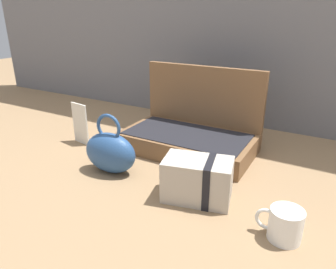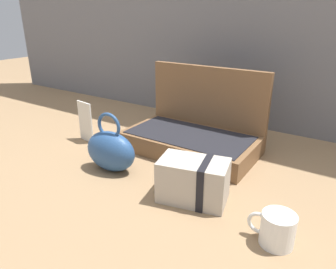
{
  "view_description": "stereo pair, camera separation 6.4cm",
  "coord_description": "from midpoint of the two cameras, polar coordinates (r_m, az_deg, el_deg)",
  "views": [
    {
      "loc": [
        0.47,
        -0.86,
        0.51
      ],
      "look_at": [
        -0.01,
        -0.02,
        0.13
      ],
      "focal_mm": 33.37,
      "sensor_mm": 36.0,
      "label": 1
    },
    {
      "loc": [
        0.53,
        -0.83,
        0.51
      ],
      "look_at": [
        -0.01,
        -0.02,
        0.13
      ],
      "focal_mm": 33.37,
      "sensor_mm": 36.0,
      "label": 2
    }
  ],
  "objects": [
    {
      "name": "info_card_left",
      "position": [
        1.33,
        -16.92,
        1.93
      ],
      "size": [
        0.09,
        0.02,
        0.17
      ],
      "primitive_type": "cube",
      "rotation": [
        0.0,
        0.0,
        -0.16
      ],
      "color": "silver",
      "rests_on": "ground_plane"
    },
    {
      "name": "cream_toiletry_bag",
      "position": [
        0.9,
        3.58,
        -8.27
      ],
      "size": [
        0.21,
        0.15,
        0.13
      ],
      "color": "#B2A899",
      "rests_on": "ground_plane"
    },
    {
      "name": "coffee_mug",
      "position": [
        0.8,
        18.34,
        -15.37
      ],
      "size": [
        0.11,
        0.08,
        0.08
      ],
      "color": "white",
      "rests_on": "ground_plane"
    },
    {
      "name": "open_suitcase",
      "position": [
        1.22,
        2.8,
        0.47
      ],
      "size": [
        0.5,
        0.29,
        0.31
      ],
      "color": "brown",
      "rests_on": "ground_plane"
    },
    {
      "name": "ground_plane",
      "position": [
        1.11,
        -0.91,
        -5.84
      ],
      "size": [
        6.0,
        6.0,
        0.0
      ],
      "primitive_type": "plane",
      "color": "#8C6D4C"
    },
    {
      "name": "teal_pouch_handbag",
      "position": [
        1.06,
        -12.19,
        -3.17
      ],
      "size": [
        0.19,
        0.11,
        0.21
      ],
      "color": "#284C7F",
      "rests_on": "ground_plane"
    }
  ]
}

